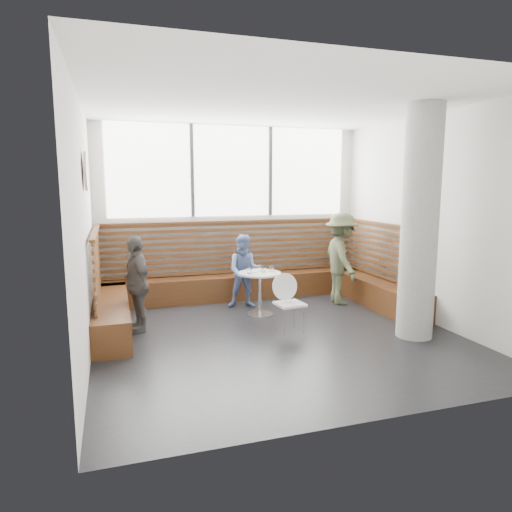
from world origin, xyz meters
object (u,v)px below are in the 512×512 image
object	(u,v)px
concrete_column	(420,224)
child_back	(245,271)
cafe_table	(260,285)
child_left	(137,284)
cafe_chair	(288,298)
adult_man	(341,258)

from	to	relation	value
concrete_column	child_back	distance (m)	3.04
cafe_table	child_back	bearing A→B (deg)	99.36
child_left	concrete_column	bearing A→B (deg)	53.01
concrete_column	child_left	xyz separation A→B (m)	(-3.73, 1.44, -0.90)
cafe_table	cafe_chair	bearing A→B (deg)	-80.02
child_left	child_back	bearing A→B (deg)	96.54
cafe_table	adult_man	size ratio (longest dim) A/B	0.43
concrete_column	adult_man	distance (m)	2.11
adult_man	cafe_table	bearing A→B (deg)	107.64
child_back	concrete_column	bearing A→B (deg)	-35.17
child_back	child_left	xyz separation A→B (m)	(-1.87, -0.77, 0.06)
adult_man	child_back	world-z (taller)	adult_man
adult_man	child_back	size ratio (longest dim) A/B	1.29
adult_man	child_left	bearing A→B (deg)	105.77
cafe_chair	concrete_column	bearing A→B (deg)	-32.65
cafe_table	child_left	distance (m)	1.98
cafe_chair	child_left	world-z (taller)	child_left
concrete_column	cafe_chair	world-z (taller)	concrete_column
cafe_table	cafe_chair	world-z (taller)	cafe_chair
concrete_column	cafe_table	distance (m)	2.66
child_back	child_left	size ratio (longest dim) A/B	0.91
concrete_column	cafe_chair	xyz separation A→B (m)	(-1.61, 0.79, -1.11)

